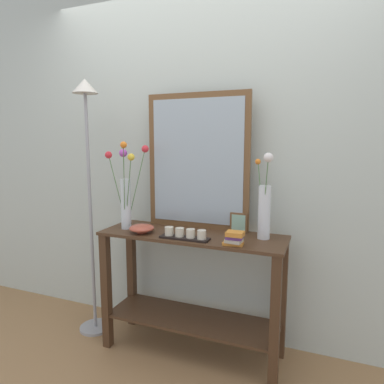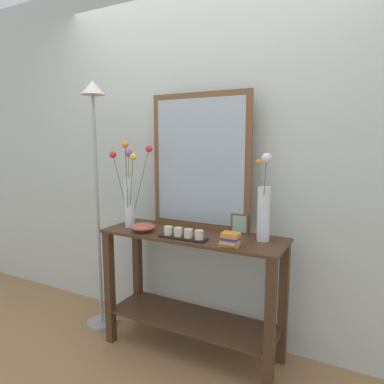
{
  "view_description": "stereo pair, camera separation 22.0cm",
  "coord_description": "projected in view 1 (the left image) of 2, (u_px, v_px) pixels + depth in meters",
  "views": [
    {
      "loc": [
        0.81,
        -2.02,
        1.45
      ],
      "look_at": [
        0.0,
        0.0,
        1.12
      ],
      "focal_mm": 31.69,
      "sensor_mm": 36.0,
      "label": 1
    },
    {
      "loc": [
        1.01,
        -1.93,
        1.45
      ],
      "look_at": [
        0.0,
        0.0,
        1.12
      ],
      "focal_mm": 31.69,
      "sensor_mm": 36.0,
      "label": 2
    }
  ],
  "objects": [
    {
      "name": "picture_frame_small",
      "position": [
        239.0,
        223.0,
        2.27
      ],
      "size": [
        0.12,
        0.01,
        0.13
      ],
      "color": "brown",
      "rests_on": "console_table"
    },
    {
      "name": "mirror_leaning",
      "position": [
        197.0,
        162.0,
        2.34
      ],
      "size": [
        0.74,
        0.03,
        0.94
      ],
      "color": "brown",
      "rests_on": "console_table"
    },
    {
      "name": "floor_lamp",
      "position": [
        88.0,
        166.0,
        2.46
      ],
      "size": [
        0.24,
        0.24,
        1.89
      ],
      "color": "#9E9EA3",
      "rests_on": "ground"
    },
    {
      "name": "wall_back",
      "position": [
        208.0,
        155.0,
        2.47
      ],
      "size": [
        6.4,
        0.08,
        2.7
      ],
      "primitive_type": "cube",
      "color": "beige",
      "rests_on": "ground"
    },
    {
      "name": "console_table",
      "position": [
        192.0,
        281.0,
        2.29
      ],
      "size": [
        1.23,
        0.41,
        0.84
      ],
      "color": "#472D1C",
      "rests_on": "ground"
    },
    {
      "name": "ground_plane",
      "position": [
        192.0,
        352.0,
        2.37
      ],
      "size": [
        7.0,
        6.0,
        0.02
      ],
      "primitive_type": "cube",
      "color": "#997047"
    },
    {
      "name": "candle_tray",
      "position": [
        185.0,
        235.0,
        2.12
      ],
      "size": [
        0.32,
        0.09,
        0.07
      ],
      "color": "black",
      "rests_on": "console_table"
    },
    {
      "name": "tall_vase_left",
      "position": [
        126.0,
        191.0,
        2.35
      ],
      "size": [
        0.25,
        0.28,
        0.61
      ],
      "color": "silver",
      "rests_on": "console_table"
    },
    {
      "name": "decorative_bowl",
      "position": [
        142.0,
        228.0,
        2.26
      ],
      "size": [
        0.17,
        0.17,
        0.06
      ],
      "color": "#B24C38",
      "rests_on": "console_table"
    },
    {
      "name": "book_stack",
      "position": [
        234.0,
        238.0,
        1.99
      ],
      "size": [
        0.13,
        0.1,
        0.08
      ],
      "color": "orange",
      "rests_on": "console_table"
    },
    {
      "name": "vase_right",
      "position": [
        264.0,
        207.0,
        2.1
      ],
      "size": [
        0.14,
        0.2,
        0.54
      ],
      "color": "silver",
      "rests_on": "console_table"
    }
  ]
}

